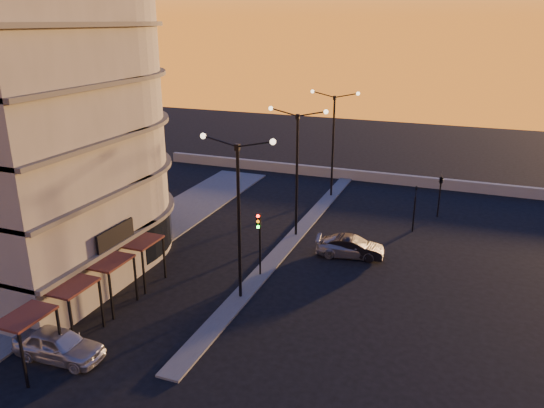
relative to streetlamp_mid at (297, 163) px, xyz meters
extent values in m
plane|color=black|center=(0.00, -10.00, -5.59)|extent=(120.00, 120.00, 0.00)
cube|color=#4A4A47|center=(-10.50, -6.00, -5.53)|extent=(5.00, 40.00, 0.12)
cube|color=#4A4A47|center=(0.00, 0.00, -5.53)|extent=(1.20, 36.00, 0.12)
cube|color=gray|center=(2.00, 16.00, -5.09)|extent=(44.00, 0.50, 1.00)
cylinder|color=slate|center=(-14.00, -8.00, 6.91)|extent=(14.00, 14.00, 25.00)
cylinder|color=black|center=(-14.00, -8.00, -3.99)|extent=(14.16, 14.16, 2.40)
cube|color=black|center=(-6.80, -12.00, -1.99)|extent=(0.15, 3.20, 1.20)
cylinder|color=black|center=(0.00, -10.00, -1.09)|extent=(0.18, 0.18, 9.00)
cube|color=black|center=(0.00, -10.00, 3.31)|extent=(0.25, 0.25, 0.35)
sphere|color=#FFE5B2|center=(-2.00, -10.00, 3.76)|extent=(0.32, 0.32, 0.32)
sphere|color=#FFE5B2|center=(2.00, -10.00, 3.76)|extent=(0.32, 0.32, 0.32)
cylinder|color=black|center=(0.00, 0.00, -1.09)|extent=(0.18, 0.18, 9.00)
cube|color=black|center=(0.00, 0.00, 3.31)|extent=(0.25, 0.25, 0.35)
sphere|color=#FFE5B2|center=(-2.00, 0.00, 3.76)|extent=(0.32, 0.32, 0.32)
sphere|color=#FFE5B2|center=(2.00, 0.00, 3.76)|extent=(0.32, 0.32, 0.32)
cylinder|color=black|center=(0.00, 10.00, -1.09)|extent=(0.18, 0.18, 9.00)
cube|color=black|center=(0.00, 10.00, 3.31)|extent=(0.25, 0.25, 0.35)
sphere|color=#FFE5B2|center=(-2.00, 10.00, 3.76)|extent=(0.32, 0.32, 0.32)
sphere|color=#FFE5B2|center=(2.00, 10.00, 3.76)|extent=(0.32, 0.32, 0.32)
cylinder|color=black|center=(0.00, -7.00, -3.99)|extent=(0.12, 0.12, 3.20)
cube|color=black|center=(0.00, -7.18, -1.84)|extent=(0.28, 0.16, 1.00)
sphere|color=#FF0C05|center=(0.00, -7.28, -1.49)|extent=(0.20, 0.20, 0.20)
sphere|color=orange|center=(0.00, -7.28, -1.84)|extent=(0.20, 0.20, 0.20)
sphere|color=#0CFF26|center=(0.00, -7.28, -2.19)|extent=(0.20, 0.20, 0.20)
cylinder|color=black|center=(8.00, 4.00, -4.19)|extent=(0.12, 0.12, 2.80)
imported|color=black|center=(8.00, 4.00, -2.39)|extent=(0.13, 0.16, 0.80)
cylinder|color=black|center=(9.50, 8.00, -4.19)|extent=(0.12, 0.12, 2.80)
imported|color=black|center=(9.50, 8.00, -2.39)|extent=(0.42, 1.99, 0.80)
imported|color=#A3A4AA|center=(-5.59, -18.38, -4.84)|extent=(4.48, 1.96, 1.50)
imported|color=black|center=(4.72, -2.11, -4.90)|extent=(4.29, 1.79, 1.38)
imported|color=gray|center=(4.50, -2.10, -4.94)|extent=(4.71, 2.56, 1.30)
camera|label=1|loc=(11.49, -34.71, 9.61)|focal=35.00mm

